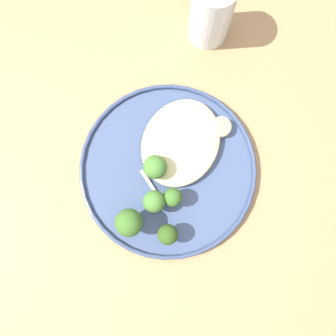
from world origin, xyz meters
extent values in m
plane|color=#47423D|center=(0.00, 0.00, 0.00)|extent=(6.00, 6.00, 0.00)
cube|color=#9E754C|center=(0.00, 0.00, 0.72)|extent=(1.40, 1.00, 0.04)
cylinder|color=#38476B|center=(-0.03, -0.01, 0.74)|extent=(0.29, 0.29, 0.01)
torus|color=#334162|center=(-0.03, -0.01, 0.75)|extent=(0.29, 0.29, 0.01)
ellipsoid|color=beige|center=(0.01, -0.01, 0.76)|extent=(0.15, 0.12, 0.03)
cylinder|color=beige|center=(0.02, 0.01, 0.76)|extent=(0.03, 0.03, 0.01)
cylinder|color=#988766|center=(0.02, 0.01, 0.77)|extent=(0.03, 0.03, 0.00)
cylinder|color=beige|center=(0.07, -0.06, 0.76)|extent=(0.03, 0.03, 0.01)
cylinder|color=#988766|center=(0.07, -0.06, 0.77)|extent=(0.03, 0.03, 0.00)
cylinder|color=beige|center=(-0.04, 0.00, 0.76)|extent=(0.03, 0.03, 0.01)
cylinder|color=#988766|center=(-0.04, 0.00, 0.77)|extent=(0.02, 0.02, 0.00)
cylinder|color=beige|center=(0.00, -0.01, 0.76)|extent=(0.03, 0.03, 0.01)
cylinder|color=#988766|center=(0.00, -0.01, 0.77)|extent=(0.03, 0.03, 0.00)
cylinder|color=#7A994C|center=(-0.09, -0.01, 0.76)|extent=(0.02, 0.02, 0.02)
sphere|color=#42702D|center=(-0.09, -0.01, 0.79)|extent=(0.03, 0.03, 0.03)
cylinder|color=#7A994C|center=(-0.07, -0.04, 0.76)|extent=(0.02, 0.02, 0.02)
sphere|color=#386023|center=(-0.07, -0.04, 0.78)|extent=(0.03, 0.03, 0.03)
cylinder|color=#89A356|center=(-0.14, 0.01, 0.76)|extent=(0.02, 0.02, 0.03)
sphere|color=#386023|center=(-0.14, 0.01, 0.79)|extent=(0.04, 0.04, 0.04)
cylinder|color=#7A994C|center=(-0.13, -0.05, 0.76)|extent=(0.01, 0.01, 0.02)
sphere|color=#2D4C19|center=(-0.13, -0.05, 0.78)|extent=(0.03, 0.03, 0.03)
cylinder|color=#89A356|center=(-0.04, 0.01, 0.76)|extent=(0.01, 0.01, 0.02)
sphere|color=#42702D|center=(-0.04, 0.01, 0.79)|extent=(0.04, 0.04, 0.04)
cube|color=silver|center=(-0.07, 0.01, 0.75)|extent=(0.03, 0.05, 0.00)
cube|color=silver|center=(-0.03, -0.02, 0.75)|extent=(0.05, 0.02, 0.00)
cylinder|color=silver|center=(0.22, 0.03, 0.80)|extent=(0.07, 0.07, 0.12)
cylinder|color=#936028|center=(0.22, 0.03, 0.78)|extent=(0.06, 0.06, 0.08)
camera|label=1|loc=(-0.11, -0.05, 1.31)|focal=36.81mm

